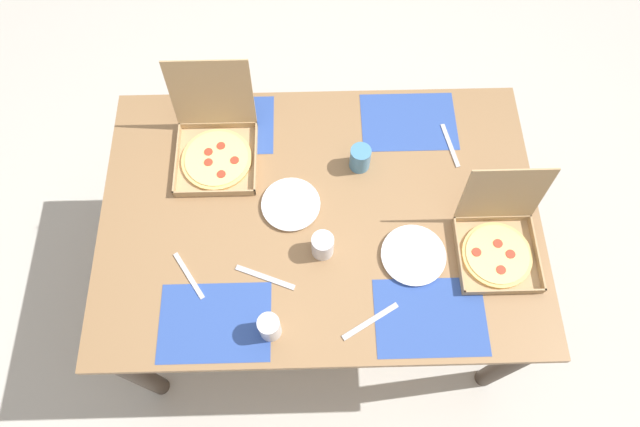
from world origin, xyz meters
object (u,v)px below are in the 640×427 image
(cup_spare, at_px, (323,245))
(pizza_box_corner_left, at_px, (216,145))
(plate_far_left, at_px, (413,255))
(pizza_box_edge_far, at_px, (498,242))
(cup_red, at_px, (360,158))
(plate_far_right, at_px, (291,205))
(cup_clear_left, at_px, (270,327))

(cup_spare, bearing_deg, pizza_box_corner_left, 133.34)
(plate_far_left, height_order, cup_spare, cup_spare)
(pizza_box_edge_far, xyz_separation_m, cup_spare, (-0.59, 0.00, 0.00))
(cup_red, bearing_deg, plate_far_right, -147.63)
(plate_far_left, relative_size, cup_red, 2.20)
(pizza_box_edge_far, relative_size, cup_clear_left, 2.76)
(pizza_box_corner_left, xyz_separation_m, cup_red, (0.52, -0.07, 0.00))
(plate_far_left, distance_m, cup_red, 0.40)
(pizza_box_corner_left, distance_m, plate_far_right, 0.36)
(pizza_box_edge_far, bearing_deg, cup_red, 143.19)
(cup_spare, distance_m, cup_red, 0.36)
(plate_far_left, height_order, cup_red, cup_red)
(plate_far_right, distance_m, cup_red, 0.30)
(pizza_box_corner_left, bearing_deg, cup_red, -7.50)
(pizza_box_edge_far, xyz_separation_m, plate_far_left, (-0.28, -0.03, -0.04))
(pizza_box_corner_left, xyz_separation_m, plate_far_right, (0.27, -0.23, -0.04))
(plate_far_right, bearing_deg, pizza_box_corner_left, 139.95)
(pizza_box_corner_left, relative_size, cup_spare, 3.47)
(plate_far_right, relative_size, cup_clear_left, 1.89)
(pizza_box_edge_far, bearing_deg, cup_spare, 179.96)
(plate_far_right, distance_m, plate_far_left, 0.46)
(cup_spare, bearing_deg, pizza_box_edge_far, -0.04)
(plate_far_left, bearing_deg, pizza_box_corner_left, 147.93)
(pizza_box_edge_far, relative_size, plate_far_right, 1.46)
(pizza_box_corner_left, xyz_separation_m, plate_far_left, (0.68, -0.43, -0.04))
(cup_red, bearing_deg, cup_spare, -113.34)
(pizza_box_edge_far, distance_m, cup_red, 0.55)
(pizza_box_edge_far, relative_size, plate_far_left, 1.38)
(pizza_box_corner_left, xyz_separation_m, cup_spare, (0.38, -0.40, -0.00))
(cup_red, bearing_deg, pizza_box_edge_far, -36.81)
(cup_spare, relative_size, cup_red, 0.98)
(cup_spare, bearing_deg, plate_far_right, 121.81)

